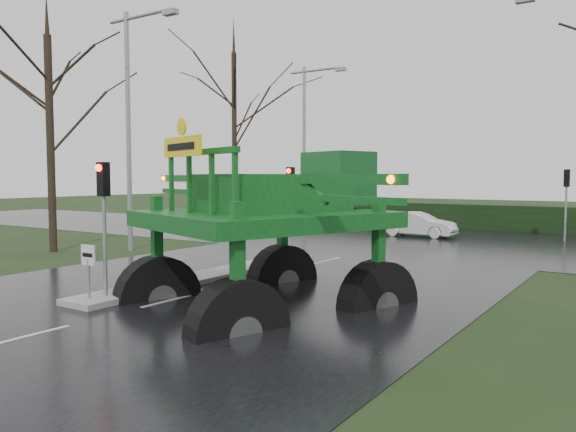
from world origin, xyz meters
The scene contains 15 objects.
ground centered at (0.00, 0.00, 0.00)m, with size 140.00×140.00×0.00m, color black.
road_main centered at (0.00, 10.00, 0.00)m, with size 14.00×80.00×0.02m, color black.
road_cross centered at (0.00, 16.00, 0.01)m, with size 80.00×12.00×0.02m, color black.
median_island centered at (-1.30, 3.00, 0.09)m, with size 1.20×10.00×0.16m, color gray.
hedge_row centered at (0.00, 24.00, 0.75)m, with size 44.00×0.90×1.50m, color black.
keep_left_sign centered at (-1.30, -1.50, 1.06)m, with size 0.50×0.07×1.35m.
traffic_signal_near centered at (-1.30, -1.01, 2.59)m, with size 0.26×0.33×3.52m.
traffic_signal_mid centered at (-1.30, 7.49, 2.59)m, with size 0.26×0.33×3.52m.
traffic_signal_far centered at (6.50, 20.01, 2.59)m, with size 0.26×0.33×3.52m.
street_light_left_near centered at (-8.19, 6.00, 5.99)m, with size 3.85×0.30×10.00m.
street_light_left_far centered at (-8.19, 20.00, 5.99)m, with size 3.85×0.30×10.00m.
tree_left_near centered at (-11.00, 4.00, 5.85)m, with size 6.30×6.30×10.85m.
tree_left_far centered at (-12.50, 18.00, 7.15)m, with size 7.70×7.70×13.26m.
crop_sprayer centered at (-0.41, 0.25, 2.64)m, with size 9.47×7.43×5.59m.
white_sedan centered at (-0.26, 18.16, 0.00)m, with size 1.36×3.90×1.28m, color silver.
Camera 1 is at (10.29, -10.12, 3.16)m, focal length 35.00 mm.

